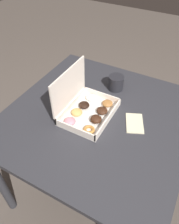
{
  "coord_description": "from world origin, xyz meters",
  "views": [
    {
      "loc": [
        -0.8,
        -0.38,
        1.64
      ],
      "look_at": [
        -0.02,
        0.05,
        0.79
      ],
      "focal_mm": 35.0,
      "sensor_mm": 36.0,
      "label": 1
    }
  ],
  "objects": [
    {
      "name": "donut_box",
      "position": [
        -0.02,
        0.08,
        0.82
      ],
      "size": [
        0.33,
        0.25,
        0.26
      ],
      "color": "silver",
      "rests_on": "dining_table"
    },
    {
      "name": "dining_table",
      "position": [
        0.0,
        0.0,
        0.66
      ],
      "size": [
        1.02,
        1.01,
        0.77
      ],
      "color": "#2D2D33",
      "rests_on": "ground_plane"
    },
    {
      "name": "paper_napkin",
      "position": [
        0.04,
        -0.21,
        0.77
      ],
      "size": [
        0.17,
        0.14,
        0.01
      ],
      "color": "beige",
      "rests_on": "dining_table"
    },
    {
      "name": "coffee_mug",
      "position": [
        0.27,
        0.01,
        0.81
      ],
      "size": [
        0.1,
        0.1,
        0.09
      ],
      "color": "#232328",
      "rests_on": "dining_table"
    },
    {
      "name": "ground_plane",
      "position": [
        0.0,
        0.0,
        0.0
      ],
      "size": [
        8.0,
        8.0,
        0.0
      ],
      "primitive_type": "plane",
      "color": "#564C44"
    }
  ]
}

